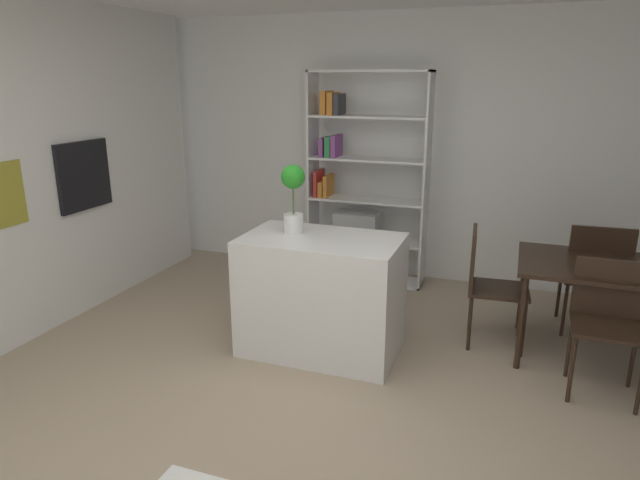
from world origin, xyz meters
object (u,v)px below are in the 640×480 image
object	(u,v)px
dining_table	(603,275)
open_bookshelf	(357,188)
dining_chair_near	(609,313)
dining_chair_far	(595,270)
potted_plant_on_island	(293,193)
built_in_oven	(84,175)
dining_chair_island_side	(486,278)
kitchen_island	(321,295)

from	to	relation	value
dining_table	open_bookshelf	bearing A→B (deg)	153.82
open_bookshelf	dining_chair_near	world-z (taller)	open_bookshelf
dining_chair_far	open_bookshelf	bearing A→B (deg)	-19.55
potted_plant_on_island	open_bookshelf	distance (m)	1.57
potted_plant_on_island	built_in_oven	bearing A→B (deg)	179.30
built_in_oven	potted_plant_on_island	size ratio (longest dim) A/B	1.14
dining_chair_near	dining_chair_island_side	xyz separation A→B (m)	(-0.80, 0.43, -0.01)
built_in_oven	dining_chair_far	distance (m)	4.31
open_bookshelf	dining_table	bearing A→B (deg)	-26.18
built_in_oven	kitchen_island	world-z (taller)	built_in_oven
built_in_oven	dining_chair_near	size ratio (longest dim) A/B	0.66
dining_table	dining_chair_near	bearing A→B (deg)	-89.79
dining_table	dining_chair_island_side	size ratio (longest dim) A/B	1.27
potted_plant_on_island	open_bookshelf	world-z (taller)	open_bookshelf
open_bookshelf	dining_chair_far	bearing A→B (deg)	-16.35
dining_chair_far	dining_chair_near	bearing A→B (deg)	86.52
built_in_oven	dining_chair_island_side	distance (m)	3.45
potted_plant_on_island	dining_chair_island_side	size ratio (longest dim) A/B	0.56
built_in_oven	dining_table	size ratio (longest dim) A/B	0.50
built_in_oven	dining_chair_near	distance (m)	4.21
dining_table	dining_chair_near	world-z (taller)	dining_chair_near
kitchen_island	open_bookshelf	xyz separation A→B (m)	(-0.21, 1.61, 0.50)
built_in_oven	open_bookshelf	distance (m)	2.53
dining_chair_near	potted_plant_on_island	bearing A→B (deg)	-177.74
built_in_oven	dining_chair_island_side	world-z (taller)	built_in_oven
dining_chair_near	dining_chair_far	xyz separation A→B (m)	(0.00, 0.87, 0.01)
kitchen_island	dining_chair_island_side	size ratio (longest dim) A/B	1.27
potted_plant_on_island	dining_table	bearing A→B (deg)	12.55
kitchen_island	open_bookshelf	size ratio (longest dim) A/B	0.56
kitchen_island	open_bookshelf	bearing A→B (deg)	97.27
open_bookshelf	dining_table	world-z (taller)	open_bookshelf
dining_table	dining_chair_island_side	xyz separation A→B (m)	(-0.80, -0.01, -0.12)
kitchen_island	potted_plant_on_island	size ratio (longest dim) A/B	2.26
potted_plant_on_island	dining_chair_near	distance (m)	2.29
kitchen_island	dining_table	distance (m)	2.04
built_in_oven	potted_plant_on_island	bearing A→B (deg)	-0.70
built_in_oven	dining_chair_far	world-z (taller)	built_in_oven
kitchen_island	dining_table	xyz separation A→B (m)	(1.95, 0.56, 0.21)
dining_table	dining_chair_far	bearing A→B (deg)	89.22
kitchen_island	dining_table	bearing A→B (deg)	15.94
dining_chair_far	dining_table	bearing A→B (deg)	86.02
open_bookshelf	dining_table	xyz separation A→B (m)	(2.15, -1.06, -0.29)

